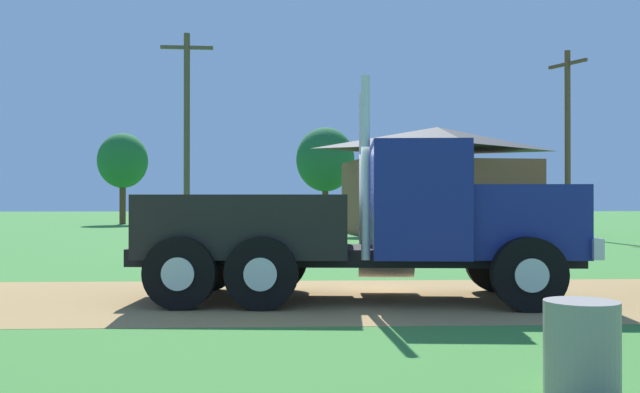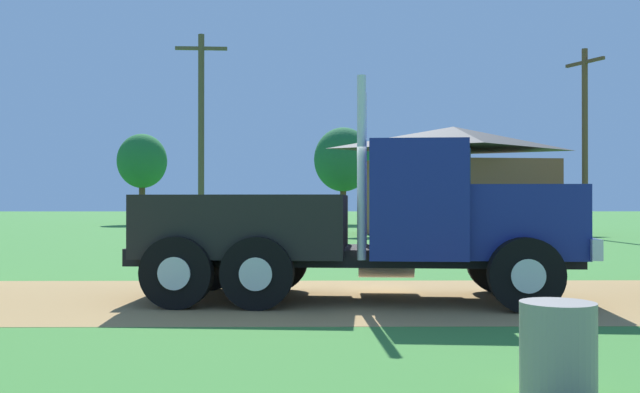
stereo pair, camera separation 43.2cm
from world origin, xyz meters
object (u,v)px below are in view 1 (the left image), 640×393
Objects in this scene: truck_foreground_white at (364,225)px; shed_building at (438,182)px; steel_barrel at (582,348)px; utility_pole_near at (187,131)px; utility_pole_far at (568,138)px.

shed_building reaches higher than truck_foreground_white.
shed_building reaches higher than steel_barrel.
shed_building is at bearing 80.43° from steel_barrel.
steel_barrel is at bearing -77.94° from truck_foreground_white.
utility_pole_near is at bearing 106.87° from truck_foreground_white.
utility_pole_far is (10.09, 25.65, 4.09)m from steel_barrel.
shed_building is 1.17× the size of utility_pole_far.
utility_pole_near reaches higher than steel_barrel.
utility_pole_near is at bearing -175.52° from utility_pole_far.
steel_barrel is 30.34m from shed_building.
utility_pole_far is at bearing 4.48° from utility_pole_near.
utility_pole_far is (16.93, 1.33, -0.15)m from utility_pole_near.
shed_building is 13.25m from utility_pole_near.
utility_pole_near is (-6.85, 24.33, 4.24)m from steel_barrel.
steel_barrel is 27.87m from utility_pole_far.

